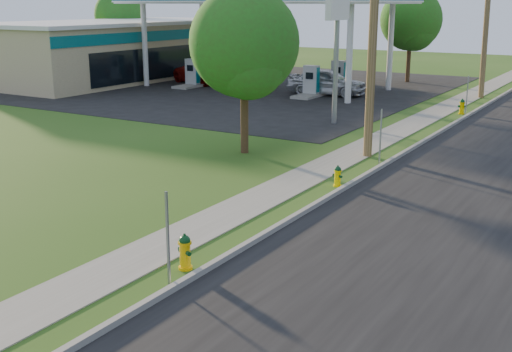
{
  "coord_description": "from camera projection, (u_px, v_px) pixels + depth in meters",
  "views": [
    {
      "loc": [
        8.04,
        -5.16,
        5.58
      ],
      "look_at": [
        0.0,
        8.0,
        1.4
      ],
      "focal_mm": 45.0,
      "sensor_mm": 36.0,
      "label": 1
    }
  ],
  "objects": [
    {
      "name": "utility_pole_mid",
      "position": [
        374.0,
        21.0,
        22.76
      ],
      "size": [
        1.4,
        0.32,
        9.8
      ],
      "color": "brown",
      "rests_on": "ground"
    },
    {
      "name": "sign_post_far",
      "position": [
        467.0,
        96.0,
        32.59
      ],
      "size": [
        0.05,
        0.04,
        2.0
      ],
      "primitive_type": "cube",
      "color": "gray",
      "rests_on": "ground"
    },
    {
      "name": "hydrant_far",
      "position": [
        462.0,
        107.0,
        33.03
      ],
      "size": [
        0.41,
        0.37,
        0.81
      ],
      "color": "#DFB700",
      "rests_on": "ground"
    },
    {
      "name": "sign_post_mid",
      "position": [
        380.0,
        137.0,
        22.55
      ],
      "size": [
        0.05,
        0.04,
        2.0
      ],
      "primitive_type": "cube",
      "color": "gray",
      "rests_on": "ground"
    },
    {
      "name": "convenience_store",
      "position": [
        119.0,
        49.0,
        49.13
      ],
      "size": [
        10.4,
        22.4,
        4.25
      ],
      "color": "tan",
      "rests_on": "ground"
    },
    {
      "name": "forecourt",
      "position": [
        239.0,
        86.0,
        44.16
      ],
      "size": [
        26.0,
        28.0,
        0.02
      ],
      "primitive_type": "cube",
      "color": "black",
      "rests_on": "ground"
    },
    {
      "name": "utility_pole_far",
      "position": [
        487.0,
        16.0,
        37.63
      ],
      "size": [
        1.4,
        0.32,
        9.5
      ],
      "color": "brown",
      "rests_on": "ground"
    },
    {
      "name": "tree_back",
      "position": [
        120.0,
        17.0,
        56.43
      ],
      "size": [
        4.44,
        4.44,
        6.73
      ],
      "color": "#372813",
      "rests_on": "ground"
    },
    {
      "name": "fuel_pump_nw",
      "position": [
        193.0,
        76.0,
        43.58
      ],
      "size": [
        1.2,
        3.2,
        1.9
      ],
      "color": "gray",
      "rests_on": "ground"
    },
    {
      "name": "car_silver",
      "position": [
        327.0,
        82.0,
        39.66
      ],
      "size": [
        5.03,
        2.34,
        1.67
      ],
      "primitive_type": "imported",
      "rotation": [
        0.0,
        0.0,
        1.65
      ],
      "color": "#B1B3B8",
      "rests_on": "ground"
    },
    {
      "name": "hydrant_mid",
      "position": [
        337.0,
        176.0,
        20.04
      ],
      "size": [
        0.35,
        0.31,
        0.68
      ],
      "color": "#FFDE00",
      "rests_on": "ground"
    },
    {
      "name": "sidewalk",
      "position": [
        255.0,
        201.0,
        18.62
      ],
      "size": [
        1.5,
        120.0,
        0.03
      ],
      "primitive_type": "cube",
      "color": "gray",
      "rests_on": "ground"
    },
    {
      "name": "curb",
      "position": [
        309.0,
        209.0,
        17.72
      ],
      "size": [
        0.15,
        120.0,
        0.15
      ],
      "primitive_type": "cube",
      "color": "gray",
      "rests_on": "ground"
    },
    {
      "name": "fuel_pump_se",
      "position": [
        338.0,
        78.0,
        42.35
      ],
      "size": [
        1.2,
        3.2,
        1.9
      ],
      "color": "gray",
      "rests_on": "ground"
    },
    {
      "name": "price_pylon",
      "position": [
        338.0,
        6.0,
        29.13
      ],
      "size": [
        0.34,
        2.04,
        6.85
      ],
      "color": "gray",
      "rests_on": "ground"
    },
    {
      "name": "road",
      "position": [
        455.0,
        237.0,
        15.73
      ],
      "size": [
        8.0,
        120.0,
        0.02
      ],
      "primitive_type": "cube",
      "color": "black",
      "rests_on": "ground"
    },
    {
      "name": "hydrant_near",
      "position": [
        185.0,
        252.0,
        13.78
      ],
      "size": [
        0.42,
        0.37,
        0.81
      ],
      "color": "#FDBC08",
      "rests_on": "ground"
    },
    {
      "name": "fuel_pump_sw",
      "position": [
        226.0,
        71.0,
        46.88
      ],
      "size": [
        1.2,
        3.2,
        1.9
      ],
      "color": "gray",
      "rests_on": "ground"
    },
    {
      "name": "sign_post_near",
      "position": [
        168.0,
        239.0,
        12.83
      ],
      "size": [
        0.05,
        0.04,
        2.0
      ],
      "primitive_type": "cube",
      "color": "gray",
      "rests_on": "ground"
    },
    {
      "name": "tree_lot",
      "position": [
        412.0,
        22.0,
        45.2
      ],
      "size": [
        4.34,
        4.34,
        6.57
      ],
      "color": "#372813",
      "rests_on": "ground"
    },
    {
      "name": "fuel_pump_ne",
      "position": [
        311.0,
        85.0,
        39.05
      ],
      "size": [
        1.2,
        3.2,
        1.9
      ],
      "color": "gray",
      "rests_on": "ground"
    },
    {
      "name": "tree_verge",
      "position": [
        245.0,
        47.0,
        23.5
      ],
      "size": [
        4.09,
        4.09,
        6.2
      ],
      "color": "#372813",
      "rests_on": "ground"
    },
    {
      "name": "car_red",
      "position": [
        205.0,
        74.0,
        45.31
      ],
      "size": [
        5.56,
        3.77,
        1.42
      ],
      "primitive_type": "imported",
      "rotation": [
        0.0,
        0.0,
        1.26
      ],
      "color": "maroon",
      "rests_on": "ground"
    }
  ]
}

